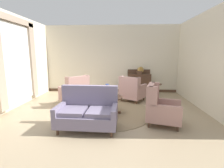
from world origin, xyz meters
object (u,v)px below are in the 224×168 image
at_px(armchair_foreground_right, 132,90).
at_px(side_table, 155,90).
at_px(settee, 88,112).
at_px(coffee_table, 109,100).
at_px(armchair_near_sideboard, 75,93).
at_px(gramophone, 140,69).
at_px(porcelain_vase, 107,91).
at_px(armchair_back_corner, 160,108).
at_px(sideboard, 139,82).

distance_m(armchair_foreground_right, side_table, 0.96).
height_order(settee, side_table, settee).
height_order(coffee_table, armchair_near_sideboard, armchair_near_sideboard).
bearing_deg(side_table, coffee_table, -136.36).
xyz_separation_m(settee, gramophone, (1.69, 3.81, 0.73)).
bearing_deg(side_table, settee, -128.79).
height_order(porcelain_vase, armchair_back_corner, armchair_back_corner).
bearing_deg(armchair_foreground_right, settee, 96.79).
relative_size(porcelain_vase, gramophone, 0.80).
xyz_separation_m(coffee_table, settee, (-0.45, -1.05, -0.01)).
xyz_separation_m(side_table, gramophone, (-0.47, 1.12, 0.74)).
bearing_deg(armchair_foreground_right, coffee_table, 94.37).
relative_size(armchair_near_sideboard, side_table, 1.77).
relative_size(coffee_table, armchair_near_sideboard, 0.69).
bearing_deg(coffee_table, porcelain_vase, 144.86).
relative_size(armchair_foreground_right, side_table, 1.68).
xyz_separation_m(settee, sideboard, (1.65, 3.90, 0.10)).
height_order(porcelain_vase, gramophone, gramophone).
relative_size(armchair_foreground_right, armchair_near_sideboard, 0.95).
height_order(side_table, gramophone, gramophone).
height_order(coffee_table, sideboard, sideboard).
xyz_separation_m(coffee_table, side_table, (1.71, 1.63, -0.02)).
bearing_deg(armchair_back_corner, armchair_foreground_right, 31.45).
bearing_deg(side_table, armchair_foreground_right, -166.88).
xyz_separation_m(settee, side_table, (2.16, 2.69, -0.01)).
distance_m(armchair_back_corner, side_table, 2.38).
bearing_deg(porcelain_vase, side_table, 41.91).
relative_size(porcelain_vase, armchair_foreground_right, 0.34).
bearing_deg(settee, porcelain_vase, 72.20).
xyz_separation_m(armchair_foreground_right, sideboard, (0.42, 1.43, 0.09)).
bearing_deg(settee, armchair_back_corner, 11.96).
relative_size(armchair_back_corner, side_table, 1.58).
relative_size(coffee_table, armchair_foreground_right, 0.73).
height_order(coffee_table, side_table, side_table).
distance_m(coffee_table, armchair_foreground_right, 1.62).
distance_m(armchair_foreground_right, sideboard, 1.49).
xyz_separation_m(armchair_foreground_right, gramophone, (0.47, 1.34, 0.72)).
distance_m(porcelain_vase, armchair_foreground_right, 1.63).
bearing_deg(gramophone, armchair_back_corner, -87.81).
xyz_separation_m(armchair_back_corner, sideboard, (-0.18, 3.56, 0.07)).
height_order(coffee_table, armchair_foreground_right, armchair_foreground_right).
bearing_deg(armchair_foreground_right, sideboard, -73.16).
xyz_separation_m(armchair_foreground_right, armchair_back_corner, (0.60, -2.14, 0.02)).
bearing_deg(armchair_near_sideboard, coffee_table, 100.85).
bearing_deg(porcelain_vase, gramophone, 64.33).
relative_size(armchair_near_sideboard, armchair_back_corner, 1.12).
height_order(armchair_near_sideboard, sideboard, sideboard).
xyz_separation_m(coffee_table, armchair_near_sideboard, (-1.30, 0.86, 0.02)).
distance_m(settee, sideboard, 4.23).
xyz_separation_m(settee, armchair_back_corner, (1.82, 0.33, 0.03)).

